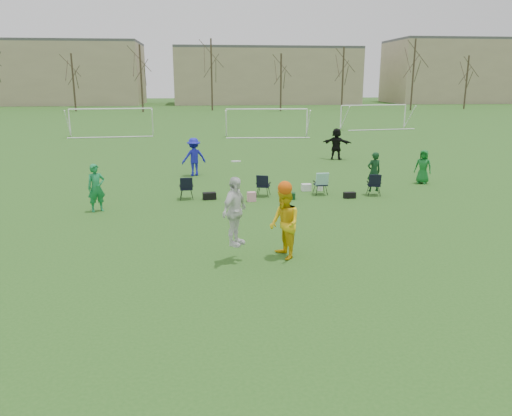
{
  "coord_description": "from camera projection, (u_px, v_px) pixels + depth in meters",
  "views": [
    {
      "loc": [
        -1.85,
        -13.08,
        4.95
      ],
      "look_at": [
        -0.3,
        1.2,
        1.25
      ],
      "focal_mm": 35.0,
      "sensor_mm": 36.0,
      "label": 1
    }
  ],
  "objects": [
    {
      "name": "ground",
      "position": [
        271.0,
        261.0,
        14.02
      ],
      "size": [
        260.0,
        260.0,
        0.0
      ],
      "primitive_type": "plane",
      "color": "#25541A",
      "rests_on": "ground"
    },
    {
      "name": "fielder_blue",
      "position": [
        194.0,
        157.0,
        26.33
      ],
      "size": [
        1.46,
        1.11,
        2.0
      ],
      "primitive_type": "imported",
      "rotation": [
        0.0,
        0.0,
        3.46
      ],
      "color": "#1819B4",
      "rests_on": "ground"
    },
    {
      "name": "building_row",
      "position": [
        241.0,
        75.0,
        105.65
      ],
      "size": [
        126.0,
        16.0,
        13.0
      ],
      "color": "tan",
      "rests_on": "ground"
    },
    {
      "name": "center_contest",
      "position": [
        265.0,
        218.0,
        13.91
      ],
      "size": [
        2.42,
        1.3,
        2.85
      ],
      "color": "white",
      "rests_on": "ground"
    },
    {
      "name": "fielder_green_near",
      "position": [
        96.0,
        188.0,
        19.14
      ],
      "size": [
        0.8,
        0.7,
        1.85
      ],
      "primitive_type": "imported",
      "rotation": [
        0.0,
        0.0,
        0.47
      ],
      "color": "#167E41",
      "rests_on": "ground"
    },
    {
      "name": "fielder_green_far",
      "position": [
        423.0,
        167.0,
        24.38
      ],
      "size": [
        0.96,
        0.91,
        1.65
      ],
      "primitive_type": "imported",
      "rotation": [
        0.0,
        0.0,
        -0.65
      ],
      "color": "#126523",
      "rests_on": "ground"
    },
    {
      "name": "fielder_black",
      "position": [
        336.0,
        144.0,
        31.73
      ],
      "size": [
        1.91,
        1.38,
        2.0
      ],
      "primitive_type": "imported",
      "rotation": [
        0.0,
        0.0,
        2.66
      ],
      "color": "black",
      "rests_on": "ground"
    },
    {
      "name": "goal_mid",
      "position": [
        267.0,
        115.0,
        44.76
      ],
      "size": [
        7.4,
        0.63,
        2.46
      ],
      "rotation": [
        0.0,
        0.0,
        -0.07
      ],
      "color": "white",
      "rests_on": "ground"
    },
    {
      "name": "goal_left",
      "position": [
        111.0,
        114.0,
        45.23
      ],
      "size": [
        7.39,
        0.76,
        2.46
      ],
      "rotation": [
        0.0,
        0.0,
        0.09
      ],
      "color": "white",
      "rests_on": "ground"
    },
    {
      "name": "goal_right",
      "position": [
        374.0,
        110.0,
        51.79
      ],
      "size": [
        7.35,
        1.14,
        2.46
      ],
      "rotation": [
        0.0,
        0.0,
        0.14
      ],
      "color": "white",
      "rests_on": "ground"
    },
    {
      "name": "sideline_setup",
      "position": [
        306.0,
        183.0,
        21.81
      ],
      "size": [
        8.88,
        2.08,
        1.9
      ],
      "color": "#0E3417",
      "rests_on": "ground"
    },
    {
      "name": "tree_line",
      "position": [
        213.0,
        79.0,
        80.02
      ],
      "size": [
        110.28,
        3.28,
        11.4
      ],
      "color": "#382B21",
      "rests_on": "ground"
    }
  ]
}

